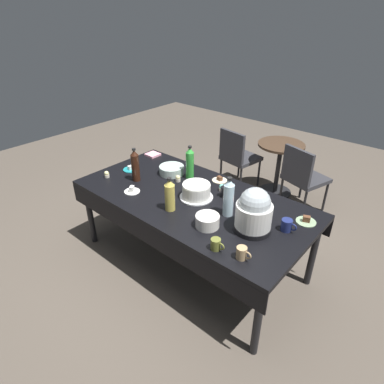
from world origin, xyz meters
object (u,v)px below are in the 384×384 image
dessert_plate_coral (255,204)px  maroon_chair_left (237,155)px  frosted_layer_cake (196,191)px  dessert_plate_teal (131,169)px  dessert_plate_white (132,191)px  soda_bottle_cola (135,166)px  cupcake_vanilla (107,174)px  cupcake_mint (222,188)px  dessert_plate_sage (306,221)px  coffee_mug_olive (216,244)px  coffee_mug_navy (287,225)px  maroon_chair_right (302,175)px  coffee_mug_black (225,192)px  round_cafe_table (279,159)px  glass_salad_bowl (172,170)px  potluck_table (192,203)px  coffee_mug_tan (242,253)px  cupcake_lemon (178,179)px  slow_cooker (254,212)px  dessert_plate_cream (220,180)px  soda_bottle_water (229,198)px  ceramic_snack_bowl (207,221)px  soda_bottle_lime_soda (190,163)px  soda_bottle_ginger_ale (170,195)px

dessert_plate_coral → maroon_chair_left: (-1.07, 1.34, -0.27)m
frosted_layer_cake → dessert_plate_teal: bearing=-179.1°
dessert_plate_white → soda_bottle_cola: bearing=129.3°
cupcake_vanilla → cupcake_mint: size_ratio=1.00×
dessert_plate_sage → coffee_mug_olive: (-0.34, -0.74, 0.03)m
dessert_plate_white → coffee_mug_navy: 1.43m
maroon_chair_left → maroon_chair_right: 0.94m
coffee_mug_black → round_cafe_table: coffee_mug_black is taller
glass_salad_bowl → soda_bottle_cola: soda_bottle_cola is taller
potluck_table → coffee_mug_tan: coffee_mug_tan is taller
frosted_layer_cake → soda_bottle_cola: 0.69m
dessert_plate_coral → dessert_plate_sage: (0.44, 0.04, 0.00)m
dessert_plate_teal → cupcake_lemon: size_ratio=2.41×
dessert_plate_teal → slow_cooker: bearing=-2.8°
dessert_plate_teal → cupcake_vanilla: bearing=-100.1°
dessert_plate_cream → coffee_mug_tan: size_ratio=1.29×
slow_cooker → cupcake_lemon: bearing=167.9°
cupcake_mint → soda_bottle_cola: bearing=-153.2°
cupcake_vanilla → glass_salad_bowl: bearing=48.2°
cupcake_vanilla → cupcake_lemon: size_ratio=1.00×
potluck_table → dessert_plate_teal: bearing=180.0°
coffee_mug_black → maroon_chair_left: 1.63m
glass_salad_bowl → coffee_mug_black: bearing=-1.9°
glass_salad_bowl → soda_bottle_water: bearing=-15.5°
dessert_plate_sage → maroon_chair_right: 1.45m
cupcake_vanilla → coffee_mug_black: 1.23m
dessert_plate_white → dessert_plate_teal: size_ratio=0.90×
slow_cooker → ceramic_snack_bowl: bearing=-146.9°
ceramic_snack_bowl → maroon_chair_left: same height
frosted_layer_cake → round_cafe_table: size_ratio=0.42×
dessert_plate_coral → soda_bottle_cola: size_ratio=0.45×
frosted_layer_cake → dessert_plate_cream: frosted_layer_cake is taller
soda_bottle_cola → maroon_chair_right: soda_bottle_cola is taller
dessert_plate_white → dessert_plate_teal: (-0.38, 0.30, -0.00)m
potluck_table → dessert_plate_teal: 0.86m
dessert_plate_cream → dessert_plate_coral: dessert_plate_coral is taller
slow_cooker → soda_bottle_cola: 1.32m
dessert_plate_sage → round_cafe_table: bearing=123.5°
cupcake_mint → coffee_mug_olive: bearing=-56.2°
maroon_chair_right → soda_bottle_lime_soda: bearing=-116.0°
cupcake_mint → maroon_chair_left: bearing=117.7°
soda_bottle_lime_soda → maroon_chair_right: (0.64, 1.32, -0.42)m
coffee_mug_olive → dessert_plate_coral: bearing=98.2°
cupcake_mint → coffee_mug_olive: 0.86m
dessert_plate_cream → dessert_plate_white: bearing=-124.1°
cupcake_vanilla → soda_bottle_cola: (0.28, 0.15, 0.13)m
ceramic_snack_bowl → coffee_mug_black: (-0.17, 0.46, 0.00)m
frosted_layer_cake → soda_bottle_water: (0.38, -0.04, 0.10)m
ceramic_snack_bowl → dessert_plate_sage: 0.80m
cupcake_mint → soda_bottle_ginger_ale: size_ratio=0.22×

